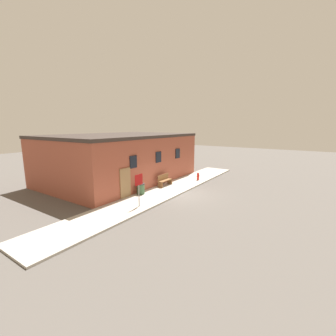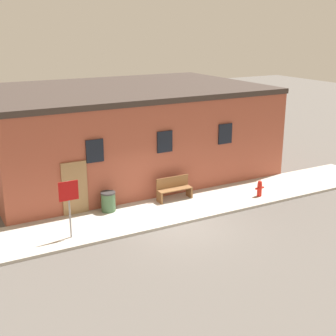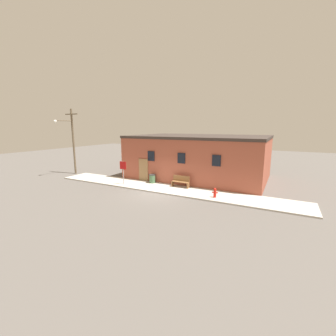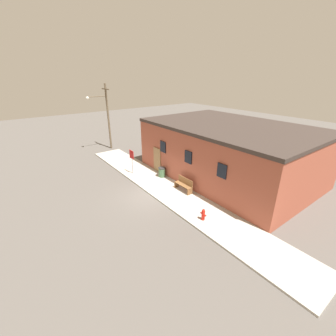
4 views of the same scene
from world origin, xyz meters
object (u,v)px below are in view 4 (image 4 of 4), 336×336
stop_sign (132,157)px  bench (184,185)px  trash_bin (162,172)px  utility_pole (106,114)px  fire_hydrant (203,215)px

stop_sign → bench: bearing=16.9°
stop_sign → trash_bin: (2.03, 1.61, -1.04)m
stop_sign → utility_pole: size_ratio=0.29×
stop_sign → utility_pole: (-8.07, 1.38, 2.40)m
trash_bin → utility_pole: bearing=-178.7°
stop_sign → utility_pole: bearing=170.3°
stop_sign → bench: size_ratio=1.35×
bench → trash_bin: bearing=177.7°
fire_hydrant → utility_pole: size_ratio=0.10×
bench → utility_pole: bearing=-179.5°
trash_bin → bench: bearing=-2.3°
fire_hydrant → bench: (-3.39, 1.44, 0.11)m
fire_hydrant → trash_bin: trash_bin is taller
fire_hydrant → utility_pole: utility_pole is taller
fire_hydrant → stop_sign: (-8.33, -0.05, 1.09)m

